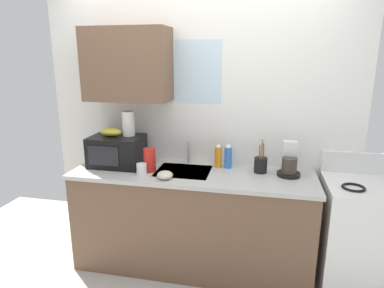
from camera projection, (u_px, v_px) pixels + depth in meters
kitchen_wall_assembly at (188, 114)px, 3.06m from camera, size 2.84×0.42×2.50m
counter_unit at (192, 219)px, 2.97m from camera, size 2.07×0.63×0.90m
sink_faucet at (189, 152)px, 3.07m from camera, size 0.03×0.03×0.22m
stove_range at (359, 236)px, 2.69m from camera, size 0.60×0.60×1.08m
microwave at (117, 151)px, 3.01m from camera, size 0.46×0.35×0.27m
banana_bunch at (111, 132)px, 2.98m from camera, size 0.20×0.11×0.07m
paper_towel_roll at (128, 124)px, 2.98m from camera, size 0.11×0.11×0.22m
coffee_maker at (289, 163)px, 2.77m from camera, size 0.19×0.21×0.28m
dish_soap_bottle_orange at (218, 156)px, 2.96m from camera, size 0.06×0.06×0.22m
dish_soap_bottle_blue at (228, 156)px, 2.95m from camera, size 0.07×0.07×0.22m
cereal_canister at (150, 160)px, 2.86m from camera, size 0.10×0.10×0.20m
mug_white at (142, 169)px, 2.79m from camera, size 0.08×0.08×0.09m
utensil_crock at (261, 165)px, 2.84m from camera, size 0.11×0.11×0.29m
small_bowl at (165, 175)px, 2.70m from camera, size 0.13×0.13×0.06m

